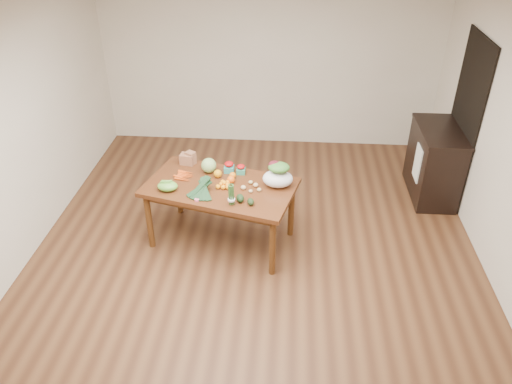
# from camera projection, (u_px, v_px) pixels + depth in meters

# --- Properties ---
(floor) EXTENTS (6.00, 6.00, 0.00)m
(floor) POSITION_uv_depth(u_px,v_px,m) (254.00, 261.00, 5.52)
(floor) COLOR brown
(floor) RESTS_ON ground
(ceiling) EXTENTS (5.00, 6.00, 0.02)m
(ceiling) POSITION_uv_depth(u_px,v_px,m) (253.00, 7.00, 4.07)
(ceiling) COLOR white
(ceiling) RESTS_ON room_walls
(room_walls) EXTENTS (5.02, 6.02, 2.70)m
(room_walls) POSITION_uv_depth(u_px,v_px,m) (254.00, 154.00, 4.80)
(room_walls) COLOR silver
(room_walls) RESTS_ON floor
(dining_table) EXTENTS (1.78, 1.27, 0.75)m
(dining_table) POSITION_uv_depth(u_px,v_px,m) (221.00, 213.00, 5.65)
(dining_table) COLOR #572614
(dining_table) RESTS_ON floor
(doorway_dark) EXTENTS (0.02, 1.00, 2.10)m
(doorway_dark) POSITION_uv_depth(u_px,v_px,m) (464.00, 121.00, 6.15)
(doorway_dark) COLOR black
(doorway_dark) RESTS_ON floor
(cabinet) EXTENTS (0.52, 1.02, 0.94)m
(cabinet) POSITION_uv_depth(u_px,v_px,m) (434.00, 163.00, 6.46)
(cabinet) COLOR black
(cabinet) RESTS_ON floor
(dish_towel) EXTENTS (0.02, 0.28, 0.45)m
(dish_towel) POSITION_uv_depth(u_px,v_px,m) (417.00, 163.00, 6.28)
(dish_towel) COLOR white
(dish_towel) RESTS_ON cabinet
(paper_bag) EXTENTS (0.25, 0.23, 0.15)m
(paper_bag) POSITION_uv_depth(u_px,v_px,m) (187.00, 158.00, 5.82)
(paper_bag) COLOR #9E6447
(paper_bag) RESTS_ON dining_table
(cabbage) EXTENTS (0.17, 0.17, 0.17)m
(cabbage) POSITION_uv_depth(u_px,v_px,m) (209.00, 165.00, 5.65)
(cabbage) COLOR #83B568
(cabbage) RESTS_ON dining_table
(strawberry_basket_a) EXTENTS (0.13, 0.13, 0.10)m
(strawberry_basket_a) POSITION_uv_depth(u_px,v_px,m) (229.00, 168.00, 5.67)
(strawberry_basket_a) COLOR #AF0B0D
(strawberry_basket_a) RESTS_ON dining_table
(strawberry_basket_b) EXTENTS (0.12, 0.12, 0.09)m
(strawberry_basket_b) POSITION_uv_depth(u_px,v_px,m) (241.00, 170.00, 5.65)
(strawberry_basket_b) COLOR red
(strawberry_basket_b) RESTS_ON dining_table
(orange_a) EXTENTS (0.09, 0.09, 0.09)m
(orange_a) POSITION_uv_depth(u_px,v_px,m) (218.00, 174.00, 5.57)
(orange_a) COLOR #F2A20E
(orange_a) RESTS_ON dining_table
(orange_b) EXTENTS (0.08, 0.08, 0.08)m
(orange_b) POSITION_uv_depth(u_px,v_px,m) (233.00, 175.00, 5.55)
(orange_b) COLOR orange
(orange_b) RESTS_ON dining_table
(orange_c) EXTENTS (0.09, 0.09, 0.09)m
(orange_c) POSITION_uv_depth(u_px,v_px,m) (231.00, 180.00, 5.47)
(orange_c) COLOR orange
(orange_c) RESTS_ON dining_table
(mandarin_cluster) EXTENTS (0.22, 0.22, 0.08)m
(mandarin_cluster) POSITION_uv_depth(u_px,v_px,m) (224.00, 184.00, 5.40)
(mandarin_cluster) COLOR orange
(mandarin_cluster) RESTS_ON dining_table
(carrots) EXTENTS (0.27, 0.26, 0.03)m
(carrots) POSITION_uv_depth(u_px,v_px,m) (185.00, 176.00, 5.59)
(carrots) COLOR #D74812
(carrots) RESTS_ON dining_table
(snap_pea_bag) EXTENTS (0.22, 0.17, 0.10)m
(snap_pea_bag) POSITION_uv_depth(u_px,v_px,m) (168.00, 186.00, 5.34)
(snap_pea_bag) COLOR #61AF3B
(snap_pea_bag) RESTS_ON dining_table
(kale_bunch) EXTENTS (0.41, 0.47, 0.16)m
(kale_bunch) POSITION_uv_depth(u_px,v_px,m) (200.00, 189.00, 5.23)
(kale_bunch) COLOR black
(kale_bunch) RESTS_ON dining_table
(asparagus_bundle) EXTENTS (0.11, 0.13, 0.26)m
(asparagus_bundle) POSITION_uv_depth(u_px,v_px,m) (231.00, 194.00, 5.06)
(asparagus_bundle) COLOR #417334
(asparagus_bundle) RESTS_ON dining_table
(potato_a) EXTENTS (0.06, 0.05, 0.05)m
(potato_a) POSITION_uv_depth(u_px,v_px,m) (243.00, 187.00, 5.36)
(potato_a) COLOR #DBB27E
(potato_a) RESTS_ON dining_table
(potato_b) EXTENTS (0.04, 0.04, 0.04)m
(potato_b) POSITION_uv_depth(u_px,v_px,m) (251.00, 191.00, 5.31)
(potato_b) COLOR tan
(potato_b) RESTS_ON dining_table
(potato_c) EXTENTS (0.06, 0.05, 0.05)m
(potato_c) POSITION_uv_depth(u_px,v_px,m) (256.00, 185.00, 5.41)
(potato_c) COLOR tan
(potato_c) RESTS_ON dining_table
(potato_d) EXTENTS (0.05, 0.04, 0.04)m
(potato_d) POSITION_uv_depth(u_px,v_px,m) (251.00, 182.00, 5.46)
(potato_d) COLOR #D7C07C
(potato_d) RESTS_ON dining_table
(potato_e) EXTENTS (0.05, 0.04, 0.04)m
(potato_e) POSITION_uv_depth(u_px,v_px,m) (259.00, 190.00, 5.33)
(potato_e) COLOR tan
(potato_e) RESTS_ON dining_table
(avocado_a) EXTENTS (0.11, 0.13, 0.08)m
(avocado_a) POSITION_uv_depth(u_px,v_px,m) (240.00, 198.00, 5.16)
(avocado_a) COLOR black
(avocado_a) RESTS_ON dining_table
(avocado_b) EXTENTS (0.09, 0.12, 0.07)m
(avocado_b) POSITION_uv_depth(u_px,v_px,m) (251.00, 202.00, 5.11)
(avocado_b) COLOR black
(avocado_b) RESTS_ON dining_table
(salad_bag) EXTENTS (0.38, 0.32, 0.26)m
(salad_bag) POSITION_uv_depth(u_px,v_px,m) (278.00, 176.00, 5.37)
(salad_bag) COLOR white
(salad_bag) RESTS_ON dining_table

